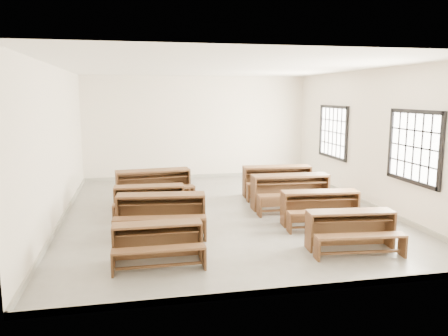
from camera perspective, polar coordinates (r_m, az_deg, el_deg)
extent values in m
plane|color=gray|center=(9.95, 0.00, -5.69)|extent=(8.50, 8.50, 0.00)
cube|color=white|center=(9.62, 0.00, 12.89)|extent=(7.00, 8.50, 0.05)
cube|color=silver|center=(13.80, -3.54, 5.30)|extent=(7.00, 0.05, 3.20)
cube|color=silver|center=(5.62, 8.70, -0.92)|extent=(7.00, 0.05, 3.20)
cube|color=silver|center=(9.58, -20.83, 2.85)|extent=(0.05, 8.50, 3.20)
cube|color=silver|center=(10.90, 18.24, 3.72)|extent=(0.05, 8.50, 3.20)
cube|color=gray|center=(14.01, -3.48, -1.04)|extent=(7.00, 0.04, 0.10)
cube|color=gray|center=(6.09, 8.34, -15.44)|extent=(7.00, 0.04, 0.10)
cube|color=gray|center=(9.87, -20.33, -6.12)|extent=(0.04, 8.50, 0.10)
cube|color=gray|center=(11.15, 17.85, -4.23)|extent=(0.04, 8.50, 0.10)
cube|color=white|center=(9.38, 23.66, 2.54)|extent=(0.02, 1.50, 1.30)
cube|color=black|center=(9.32, 23.84, 6.75)|extent=(0.06, 1.62, 0.08)
cube|color=black|center=(9.47, 23.28, -1.60)|extent=(0.06, 1.62, 0.08)
cube|color=black|center=(8.74, 26.51, 1.89)|extent=(0.06, 0.08, 1.46)
cube|color=black|center=(10.02, 20.97, 3.11)|extent=(0.06, 0.08, 1.46)
cube|color=white|center=(12.48, 14.13, 4.58)|extent=(0.02, 1.50, 1.30)
cube|color=black|center=(12.44, 14.18, 7.75)|extent=(0.06, 1.62, 0.08)
cube|color=black|center=(12.55, 13.92, 1.44)|extent=(0.06, 1.62, 0.08)
cube|color=black|center=(11.77, 15.70, 4.24)|extent=(0.06, 0.08, 1.46)
cube|color=black|center=(13.19, 12.57, 4.89)|extent=(0.06, 0.08, 1.46)
cube|color=brown|center=(6.98, -8.72, -7.23)|extent=(1.40, 0.36, 0.03)
cube|color=brown|center=(7.22, -8.71, -9.26)|extent=(1.40, 0.04, 0.59)
cube|color=#51311B|center=(7.08, -14.24, -9.84)|extent=(0.04, 0.35, 0.59)
cube|color=#51311B|center=(7.13, -3.11, -9.41)|extent=(0.04, 0.35, 0.59)
cube|color=#51311B|center=(7.00, -8.68, -8.23)|extent=(1.29, 0.27, 0.02)
cube|color=brown|center=(6.65, -8.48, -10.44)|extent=(1.40, 0.25, 0.03)
cube|color=#51311B|center=(6.73, -14.37, -12.08)|extent=(0.04, 0.24, 0.33)
cube|color=#51311B|center=(6.78, -2.58, -11.61)|extent=(0.04, 0.24, 0.33)
cube|color=#51311B|center=(6.75, -8.43, -12.53)|extent=(1.29, 0.05, 0.03)
cube|color=brown|center=(8.39, -8.24, -3.51)|extent=(1.71, 0.60, 0.04)
cube|color=brown|center=(8.67, -8.11, -5.66)|extent=(1.66, 0.23, 0.71)
cube|color=#51311B|center=(8.57, -13.65, -6.01)|extent=(0.09, 0.42, 0.71)
cube|color=#51311B|center=(8.48, -2.65, -5.91)|extent=(0.09, 0.42, 0.71)
cube|color=#51311B|center=(8.41, -8.22, -4.52)|extent=(1.57, 0.48, 0.02)
cube|color=brown|center=(7.98, -8.37, -6.53)|extent=(1.69, 0.48, 0.04)
cube|color=#51311B|center=(8.13, -14.13, -8.03)|extent=(0.07, 0.30, 0.40)
cube|color=#51311B|center=(8.03, -2.47, -7.95)|extent=(0.07, 0.30, 0.40)
cube|color=#51311B|center=(8.07, -8.32, -8.67)|extent=(1.54, 0.22, 0.04)
cube|color=brown|center=(9.60, -9.77, -2.37)|extent=(1.51, 0.42, 0.04)
cube|color=brown|center=(9.84, -9.72, -4.09)|extent=(1.50, 0.09, 0.64)
cube|color=#51311B|center=(9.71, -14.04, -4.43)|extent=(0.05, 0.37, 0.64)
cube|color=#51311B|center=(9.70, -5.40, -4.19)|extent=(0.05, 0.37, 0.64)
cube|color=#51311B|center=(9.61, -9.75, -3.16)|extent=(1.39, 0.33, 0.02)
cube|color=brown|center=(9.22, -9.72, -4.66)|extent=(1.50, 0.31, 0.04)
cube|color=#51311B|center=(9.30, -14.21, -5.94)|extent=(0.05, 0.26, 0.36)
cube|color=#51311B|center=(9.29, -5.17, -5.69)|extent=(0.05, 0.26, 0.36)
cube|color=#51311B|center=(9.29, -9.68, -6.33)|extent=(1.38, 0.09, 0.04)
cube|color=brown|center=(10.81, -9.28, -0.34)|extent=(1.83, 0.64, 0.04)
cube|color=brown|center=(11.08, -9.38, -2.22)|extent=(1.78, 0.24, 0.76)
cube|color=#51311B|center=(10.80, -13.80, -2.68)|extent=(0.09, 0.45, 0.76)
cube|color=#51311B|center=(11.04, -4.75, -2.17)|extent=(0.09, 0.45, 0.76)
cube|color=#51311B|center=(10.82, -9.24, -1.18)|extent=(1.68, 0.51, 0.02)
cube|color=brown|center=(10.34, -8.77, -2.67)|extent=(1.81, 0.50, 0.04)
cube|color=#51311B|center=(10.30, -13.55, -4.21)|extent=(0.08, 0.32, 0.42)
cube|color=#51311B|center=(10.56, -4.06, -3.63)|extent=(0.08, 0.32, 0.42)
cube|color=#51311B|center=(10.42, -8.73, -4.47)|extent=(1.65, 0.23, 0.04)
cube|color=brown|center=(7.76, 16.21, -5.51)|extent=(1.51, 0.51, 0.04)
cube|color=brown|center=(8.00, 15.65, -7.52)|extent=(1.48, 0.18, 0.63)
cube|color=#51311B|center=(7.61, 11.02, -8.20)|extent=(0.07, 0.37, 0.63)
cube|color=#51311B|center=(8.15, 20.85, -7.48)|extent=(0.07, 0.37, 0.63)
cube|color=#51311B|center=(7.78, 16.22, -6.47)|extent=(1.39, 0.41, 0.02)
cube|color=brown|center=(7.44, 17.44, -8.45)|extent=(1.50, 0.40, 0.04)
cube|color=#51311B|center=(7.25, 12.04, -10.31)|extent=(0.06, 0.26, 0.35)
cube|color=#51311B|center=(7.81, 22.30, -9.38)|extent=(0.06, 0.26, 0.35)
cube|color=#51311B|center=(7.53, 17.33, -10.46)|extent=(1.37, 0.18, 0.04)
cube|color=brown|center=(9.03, 12.45, -3.06)|extent=(1.58, 0.52, 0.04)
cube|color=brown|center=(9.27, 12.03, -4.94)|extent=(1.54, 0.18, 0.66)
cube|color=#51311B|center=(8.90, 7.75, -5.42)|extent=(0.07, 0.39, 0.66)
cube|color=#51311B|center=(9.38, 16.75, -4.97)|extent=(0.07, 0.39, 0.66)
cube|color=#51311B|center=(9.04, 12.46, -3.93)|extent=(1.45, 0.42, 0.02)
cube|color=brown|center=(8.67, 13.39, -5.61)|extent=(1.57, 0.41, 0.04)
cube|color=#51311B|center=(8.50, 8.52, -7.17)|extent=(0.06, 0.27, 0.37)
cube|color=#51311B|center=(9.00, 17.90, -6.59)|extent=(0.06, 0.27, 0.37)
cube|color=#51311B|center=(8.75, 13.32, -7.44)|extent=(1.43, 0.18, 0.04)
cube|color=brown|center=(10.16, 8.65, -0.98)|extent=(1.79, 0.51, 0.04)
cube|color=brown|center=(10.43, 8.25, -2.94)|extent=(1.78, 0.11, 0.75)
cube|color=#51311B|center=(10.01, 3.87, -3.39)|extent=(0.06, 0.45, 0.75)
cube|color=#51311B|center=(10.54, 13.08, -2.96)|extent=(0.06, 0.45, 0.75)
cube|color=#51311B|center=(10.17, 8.67, -1.86)|extent=(1.65, 0.39, 0.02)
cube|color=brown|center=(9.73, 9.60, -3.48)|extent=(1.79, 0.37, 0.04)
cube|color=#51311B|center=(9.54, 4.62, -5.08)|extent=(0.06, 0.31, 0.42)
cube|color=#51311B|center=(10.09, 14.23, -4.53)|extent=(0.06, 0.31, 0.42)
cube|color=#51311B|center=(9.81, 9.55, -5.38)|extent=(1.64, 0.11, 0.04)
cube|color=brown|center=(11.41, 6.92, 0.15)|extent=(1.78, 0.58, 0.04)
cube|color=brown|center=(11.67, 6.65, -1.61)|extent=(1.75, 0.19, 0.74)
cube|color=#51311B|center=(11.31, 2.67, -1.91)|extent=(0.08, 0.44, 0.74)
cube|color=#51311B|center=(11.71, 10.94, -1.68)|extent=(0.08, 0.44, 0.74)
cube|color=#51311B|center=(11.42, 6.93, -0.63)|extent=(1.64, 0.46, 0.02)
cube|color=brown|center=(10.96, 7.55, -2.00)|extent=(1.77, 0.45, 0.04)
cube|color=#51311B|center=(10.83, 3.14, -3.31)|extent=(0.07, 0.31, 0.42)
cube|color=#51311B|center=(11.25, 11.74, -3.02)|extent=(0.07, 0.31, 0.42)
cube|color=#51311B|center=(11.03, 7.51, -3.67)|extent=(1.62, 0.19, 0.04)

